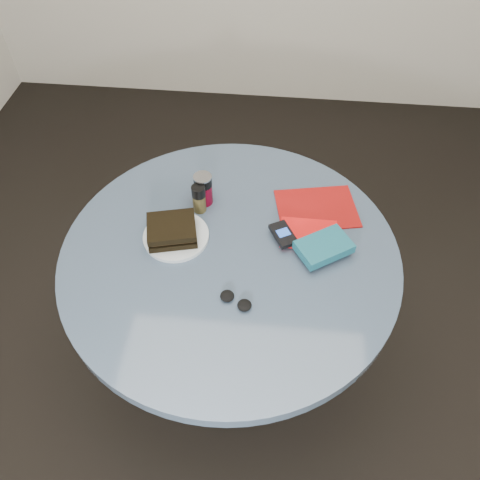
# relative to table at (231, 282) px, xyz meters

# --- Properties ---
(ground) EXTENTS (4.00, 4.00, 0.00)m
(ground) POSITION_rel_table_xyz_m (0.00, 0.00, -0.59)
(ground) COLOR black
(ground) RESTS_ON ground
(table) EXTENTS (1.00, 1.00, 0.75)m
(table) POSITION_rel_table_xyz_m (0.00, 0.00, 0.00)
(table) COLOR black
(table) RESTS_ON ground
(plate) EXTENTS (0.23, 0.23, 0.01)m
(plate) POSITION_rel_table_xyz_m (-0.17, 0.03, 0.17)
(plate) COLOR silver
(plate) RESTS_ON table
(sandwich) EXTENTS (0.17, 0.15, 0.05)m
(sandwich) POSITION_rel_table_xyz_m (-0.17, 0.03, 0.20)
(sandwich) COLOR black
(sandwich) RESTS_ON plate
(soda_can) EXTENTS (0.06, 0.06, 0.11)m
(soda_can) POSITION_rel_table_xyz_m (-0.11, 0.19, 0.22)
(soda_can) COLOR maroon
(soda_can) RESTS_ON table
(pepper_grinder) EXTENTS (0.05, 0.05, 0.10)m
(pepper_grinder) POSITION_rel_table_xyz_m (-0.11, 0.16, 0.21)
(pepper_grinder) COLOR #3F371B
(pepper_grinder) RESTS_ON table
(magazine) EXTENTS (0.28, 0.23, 0.00)m
(magazine) POSITION_rel_table_xyz_m (0.26, 0.20, 0.17)
(magazine) COLOR maroon
(magazine) RESTS_ON table
(red_book) EXTENTS (0.17, 0.11, 0.01)m
(red_book) POSITION_rel_table_xyz_m (0.23, 0.08, 0.17)
(red_book) COLOR red
(red_book) RESTS_ON magazine
(novel) EXTENTS (0.18, 0.17, 0.03)m
(novel) POSITION_rel_table_xyz_m (0.27, 0.01, 0.20)
(novel) COLOR #155265
(novel) RESTS_ON red_book
(mp3_player) EXTENTS (0.09, 0.11, 0.02)m
(mp3_player) POSITION_rel_table_xyz_m (0.15, 0.05, 0.19)
(mp3_player) COLOR black
(mp3_player) RESTS_ON red_book
(headphones) EXTENTS (0.10, 0.08, 0.02)m
(headphones) POSITION_rel_table_xyz_m (0.04, -0.18, 0.17)
(headphones) COLOR black
(headphones) RESTS_ON table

